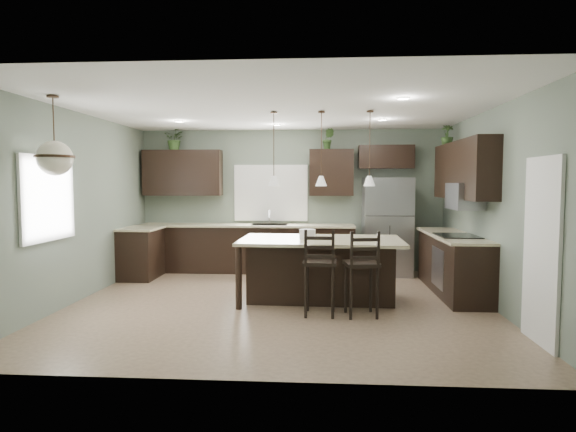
# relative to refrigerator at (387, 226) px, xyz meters

# --- Properties ---
(ground) EXTENTS (6.00, 6.00, 0.00)m
(ground) POSITION_rel_refrigerator_xyz_m (-1.86, -2.34, -0.93)
(ground) COLOR #9E8466
(ground) RESTS_ON ground
(pantry_door) EXTENTS (0.04, 0.82, 2.04)m
(pantry_door) POSITION_rel_refrigerator_xyz_m (1.12, -3.89, 0.09)
(pantry_door) COLOR white
(pantry_door) RESTS_ON ground
(window_back) EXTENTS (1.35, 0.02, 1.00)m
(window_back) POSITION_rel_refrigerator_xyz_m (-2.26, 0.39, 0.62)
(window_back) COLOR white
(window_back) RESTS_ON room_shell
(window_left) EXTENTS (0.02, 1.10, 1.00)m
(window_left) POSITION_rel_refrigerator_xyz_m (-4.84, -3.14, 0.62)
(window_left) COLOR white
(window_left) RESTS_ON room_shell
(left_return_cabs) EXTENTS (0.60, 0.90, 0.90)m
(left_return_cabs) POSITION_rel_refrigerator_xyz_m (-4.56, -0.64, -0.48)
(left_return_cabs) COLOR black
(left_return_cabs) RESTS_ON ground
(left_return_countertop) EXTENTS (0.66, 0.96, 0.04)m
(left_return_countertop) POSITION_rel_refrigerator_xyz_m (-4.54, -0.64, -0.01)
(left_return_countertop) COLOR beige
(left_return_countertop) RESTS_ON left_return_cabs
(back_lower_cabs) EXTENTS (4.20, 0.60, 0.90)m
(back_lower_cabs) POSITION_rel_refrigerator_xyz_m (-2.71, 0.11, -0.48)
(back_lower_cabs) COLOR black
(back_lower_cabs) RESTS_ON ground
(back_countertop) EXTENTS (4.20, 0.66, 0.04)m
(back_countertop) POSITION_rel_refrigerator_xyz_m (-2.71, 0.09, -0.01)
(back_countertop) COLOR beige
(back_countertop) RESTS_ON back_lower_cabs
(sink_inset) EXTENTS (0.70, 0.45, 0.01)m
(sink_inset) POSITION_rel_refrigerator_xyz_m (-2.26, 0.09, 0.01)
(sink_inset) COLOR gray
(sink_inset) RESTS_ON back_countertop
(faucet) EXTENTS (0.02, 0.02, 0.28)m
(faucet) POSITION_rel_refrigerator_xyz_m (-2.26, 0.06, 0.16)
(faucet) COLOR silver
(faucet) RESTS_ON back_countertop
(back_upper_left) EXTENTS (1.55, 0.34, 0.90)m
(back_upper_left) POSITION_rel_refrigerator_xyz_m (-4.01, 0.24, 1.02)
(back_upper_left) COLOR black
(back_upper_left) RESTS_ON room_shell
(back_upper_right) EXTENTS (0.85, 0.34, 0.90)m
(back_upper_right) POSITION_rel_refrigerator_xyz_m (-1.06, 0.24, 1.02)
(back_upper_right) COLOR black
(back_upper_right) RESTS_ON room_shell
(fridge_header) EXTENTS (1.05, 0.34, 0.45)m
(fridge_header) POSITION_rel_refrigerator_xyz_m (-0.01, 0.24, 1.32)
(fridge_header) COLOR black
(fridge_header) RESTS_ON room_shell
(right_lower_cabs) EXTENTS (0.60, 2.35, 0.90)m
(right_lower_cabs) POSITION_rel_refrigerator_xyz_m (0.84, -1.47, -0.48)
(right_lower_cabs) COLOR black
(right_lower_cabs) RESTS_ON ground
(right_countertop) EXTENTS (0.66, 2.35, 0.04)m
(right_countertop) POSITION_rel_refrigerator_xyz_m (0.82, -1.47, -0.01)
(right_countertop) COLOR beige
(right_countertop) RESTS_ON right_lower_cabs
(cooktop) EXTENTS (0.58, 0.75, 0.02)m
(cooktop) POSITION_rel_refrigerator_xyz_m (0.82, -1.74, 0.02)
(cooktop) COLOR black
(cooktop) RESTS_ON right_countertop
(wall_oven_front) EXTENTS (0.01, 0.72, 0.60)m
(wall_oven_front) POSITION_rel_refrigerator_xyz_m (0.54, -1.74, -0.48)
(wall_oven_front) COLOR gray
(wall_oven_front) RESTS_ON right_lower_cabs
(right_upper_cabs) EXTENTS (0.34, 2.35, 0.90)m
(right_upper_cabs) POSITION_rel_refrigerator_xyz_m (0.97, -1.47, 1.02)
(right_upper_cabs) COLOR black
(right_upper_cabs) RESTS_ON room_shell
(microwave) EXTENTS (0.40, 0.75, 0.40)m
(microwave) POSITION_rel_refrigerator_xyz_m (0.92, -1.74, 0.62)
(microwave) COLOR gray
(microwave) RESTS_ON right_upper_cabs
(refrigerator) EXTENTS (0.90, 0.74, 1.85)m
(refrigerator) POSITION_rel_refrigerator_xyz_m (0.00, 0.00, 0.00)
(refrigerator) COLOR #9E9CA5
(refrigerator) RESTS_ON ground
(kitchen_island) EXTENTS (2.42, 1.42, 0.92)m
(kitchen_island) POSITION_rel_refrigerator_xyz_m (-1.26, -2.12, -0.46)
(kitchen_island) COLOR black
(kitchen_island) RESTS_ON ground
(serving_dish) EXTENTS (0.24, 0.24, 0.14)m
(serving_dish) POSITION_rel_refrigerator_xyz_m (-1.46, -2.11, 0.07)
(serving_dish) COLOR silver
(serving_dish) RESTS_ON kitchen_island
(bar_stool_center) EXTENTS (0.45, 0.45, 1.16)m
(bar_stool_center) POSITION_rel_refrigerator_xyz_m (-1.27, -2.92, -0.35)
(bar_stool_center) COLOR black
(bar_stool_center) RESTS_ON ground
(bar_stool_right) EXTENTS (0.48, 0.48, 1.14)m
(bar_stool_right) POSITION_rel_refrigerator_xyz_m (-0.73, -2.93, -0.35)
(bar_stool_right) COLOR black
(bar_stool_right) RESTS_ON ground
(pendant_left) EXTENTS (0.17, 0.17, 1.10)m
(pendant_left) POSITION_rel_refrigerator_xyz_m (-1.96, -2.10, 1.32)
(pendant_left) COLOR white
(pendant_left) RESTS_ON room_shell
(pendant_center) EXTENTS (0.17, 0.17, 1.10)m
(pendant_center) POSITION_rel_refrigerator_xyz_m (-1.26, -2.12, 1.32)
(pendant_center) COLOR white
(pendant_center) RESTS_ON room_shell
(pendant_right) EXTENTS (0.17, 0.17, 1.10)m
(pendant_right) POSITION_rel_refrigerator_xyz_m (-0.56, -2.13, 1.32)
(pendant_right) COLOR white
(pendant_right) RESTS_ON room_shell
(chandelier) EXTENTS (0.46, 0.46, 0.96)m
(chandelier) POSITION_rel_refrigerator_xyz_m (-4.46, -3.60, 1.40)
(chandelier) COLOR beige
(chandelier) RESTS_ON room_shell
(plant_back_left) EXTENTS (0.46, 0.42, 0.44)m
(plant_back_left) POSITION_rel_refrigerator_xyz_m (-4.14, 0.21, 1.70)
(plant_back_left) COLOR #314E22
(plant_back_left) RESTS_ON back_upper_left
(plant_back_right) EXTENTS (0.25, 0.21, 0.40)m
(plant_back_right) POSITION_rel_refrigerator_xyz_m (-1.12, 0.21, 1.67)
(plant_back_right) COLOR #335324
(plant_back_right) RESTS_ON back_upper_right
(plant_right_wall) EXTENTS (0.23, 0.23, 0.37)m
(plant_right_wall) POSITION_rel_refrigerator_xyz_m (0.94, -0.55, 1.66)
(plant_right_wall) COLOR #2E4920
(plant_right_wall) RESTS_ON right_upper_cabs
(room_shell) EXTENTS (6.00, 6.00, 6.00)m
(room_shell) POSITION_rel_refrigerator_xyz_m (-1.86, -2.34, 0.77)
(room_shell) COLOR slate
(room_shell) RESTS_ON ground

